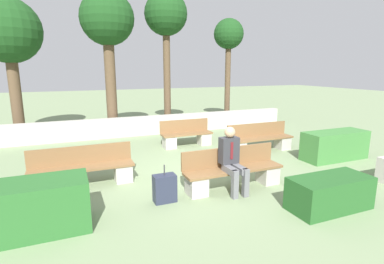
# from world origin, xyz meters

# --- Properties ---
(ground_plane) EXTENTS (60.00, 60.00, 0.00)m
(ground_plane) POSITION_xyz_m (0.00, 0.00, 0.00)
(ground_plane) COLOR gray
(perimeter_wall) EXTENTS (11.87, 0.30, 0.70)m
(perimeter_wall) POSITION_xyz_m (0.00, 4.65, 0.35)
(perimeter_wall) COLOR #B7B2A8
(perimeter_wall) RESTS_ON ground_plane
(bench_front) EXTENTS (2.16, 0.48, 0.83)m
(bench_front) POSITION_xyz_m (0.35, -1.13, 0.33)
(bench_front) COLOR brown
(bench_front) RESTS_ON ground_plane
(bench_left_side) EXTENTS (1.66, 0.49, 0.83)m
(bench_left_side) POSITION_xyz_m (0.74, 2.47, 0.31)
(bench_left_side) COLOR brown
(bench_left_side) RESTS_ON ground_plane
(bench_right_side) EXTENTS (2.07, 0.48, 0.83)m
(bench_right_side) POSITION_xyz_m (2.56, 1.03, 0.33)
(bench_right_side) COLOR brown
(bench_right_side) RESTS_ON ground_plane
(bench_back) EXTENTS (2.14, 0.49, 0.83)m
(bench_back) POSITION_xyz_m (-2.54, 0.20, 0.33)
(bench_back) COLOR brown
(bench_back) RESTS_ON ground_plane
(person_seated_man) EXTENTS (0.38, 0.64, 1.32)m
(person_seated_man) POSITION_xyz_m (0.23, -1.27, 0.73)
(person_seated_man) COLOR slate
(person_seated_man) RESTS_ON ground_plane
(hedge_block_near_left) EXTENTS (1.71, 0.79, 0.80)m
(hedge_block_near_left) POSITION_xyz_m (-3.39, -1.48, 0.40)
(hedge_block_near_left) COLOR #286028
(hedge_block_near_left) RESTS_ON ground_plane
(hedge_block_near_right) EXTENTS (1.87, 0.68, 0.78)m
(hedge_block_near_right) POSITION_xyz_m (3.98, -0.44, 0.39)
(hedge_block_near_right) COLOR #3D7A38
(hedge_block_near_right) RESTS_ON ground_plane
(hedge_block_mid_left) EXTENTS (1.49, 0.67, 0.59)m
(hedge_block_mid_left) POSITION_xyz_m (1.45, -2.64, 0.29)
(hedge_block_mid_left) COLOR #235623
(hedge_block_mid_left) RESTS_ON ground_plane
(suitcase) EXTENTS (0.42, 0.25, 0.73)m
(suitcase) POSITION_xyz_m (-1.17, -1.23, 0.26)
(suitcase) COLOR #282D42
(suitcase) RESTS_ON ground_plane
(tree_leftmost) EXTENTS (2.19, 2.19, 4.82)m
(tree_leftmost) POSITION_xyz_m (-4.38, 5.88, 3.63)
(tree_leftmost) COLOR brown
(tree_leftmost) RESTS_ON ground_plane
(tree_center_left) EXTENTS (1.91, 1.91, 5.16)m
(tree_center_left) POSITION_xyz_m (-1.18, 5.20, 4.04)
(tree_center_left) COLOR brown
(tree_center_left) RESTS_ON ground_plane
(tree_center_right) EXTENTS (1.66, 1.66, 5.36)m
(tree_center_right) POSITION_xyz_m (1.06, 5.37, 4.37)
(tree_center_right) COLOR brown
(tree_center_right) RESTS_ON ground_plane
(tree_rightmost) EXTENTS (1.31, 1.31, 4.60)m
(tree_rightmost) POSITION_xyz_m (4.05, 5.74, 3.76)
(tree_rightmost) COLOR brown
(tree_rightmost) RESTS_ON ground_plane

